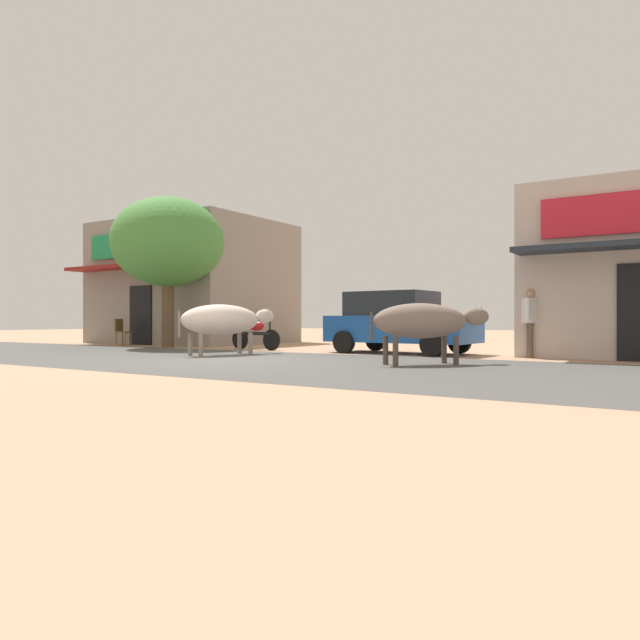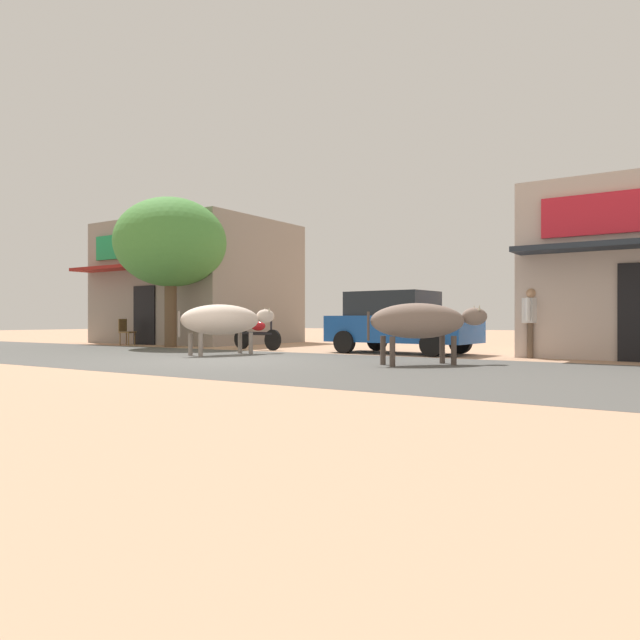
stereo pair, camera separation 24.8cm
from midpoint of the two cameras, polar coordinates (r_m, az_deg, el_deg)
ground at (r=13.24m, az=-9.63°, el=-3.84°), size 80.00×80.00×0.00m
asphalt_road at (r=13.24m, az=-9.63°, el=-3.83°), size 72.00×6.58×0.00m
storefront_left_cafe at (r=23.81m, az=-12.34°, el=3.44°), size 6.60×6.16×4.60m
roadside_tree at (r=19.96m, az=-14.78°, el=7.22°), size 3.61×3.61×4.85m
parked_hatchback_car at (r=15.81m, az=7.11°, el=-0.16°), size 4.00×2.03×1.64m
parked_motorcycle at (r=17.62m, az=-6.57°, el=-1.35°), size 1.91×0.30×1.05m
cow_near_brown at (r=15.21m, az=-9.79°, el=-0.01°), size 1.30×2.81×1.28m
cow_far_dark at (r=11.88m, az=9.37°, el=-0.13°), size 2.01×2.24×1.22m
pedestrian_by_shop at (r=14.64m, az=19.15°, el=0.25°), size 0.35×0.61×1.62m
cafe_chair_near_tree at (r=21.87m, az=-18.84°, el=-0.96°), size 0.54×0.54×0.92m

